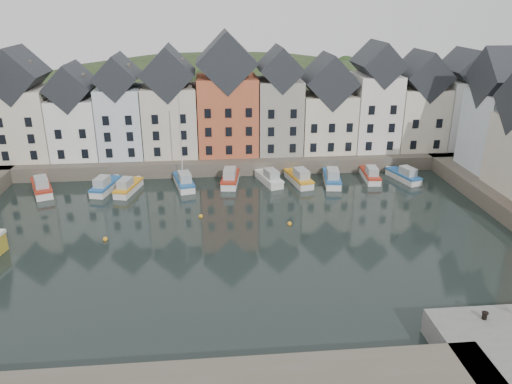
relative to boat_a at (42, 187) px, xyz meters
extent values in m
plane|color=black|center=(24.81, -17.93, -0.78)|extent=(260.00, 260.00, 0.00)
cube|color=#544E40|center=(24.81, 12.07, 0.22)|extent=(90.00, 16.00, 2.00)
ellipsoid|color=black|center=(24.81, 38.07, -18.78)|extent=(153.60, 70.40, 64.00)
sphere|color=#203216|center=(10.87, 33.00, 7.92)|extent=(5.77, 5.77, 5.77)
sphere|color=#203216|center=(49.67, 42.82, 7.34)|extent=(5.27, 5.27, 5.27)
sphere|color=#203216|center=(56.63, 36.27, 7.10)|extent=(5.07, 5.07, 5.07)
sphere|color=#203216|center=(39.09, 37.26, 7.04)|extent=(5.01, 5.01, 5.01)
sphere|color=#203216|center=(-12.86, 38.68, 5.80)|extent=(3.94, 3.94, 3.94)
sphere|color=#203216|center=(53.14, 42.32, 7.27)|extent=(5.21, 5.21, 5.21)
sphere|color=#203216|center=(26.80, 40.71, 7.55)|extent=(5.45, 5.45, 5.45)
sphere|color=#203216|center=(62.61, 30.38, 6.43)|extent=(4.49, 4.49, 4.49)
cube|color=#EDE1C6|center=(-4.36, 10.07, 6.26)|extent=(7.67, 8.00, 10.07)
cube|color=black|center=(-4.36, 10.07, 13.19)|extent=(7.67, 8.16, 7.67)
cube|color=white|center=(2.91, 10.07, 5.53)|extent=(6.56, 8.00, 8.61)
cube|color=black|center=(2.91, 10.07, 11.45)|extent=(6.56, 8.16, 6.56)
cube|color=silver|center=(9.44, 10.07, 6.23)|extent=(6.20, 8.00, 10.02)
cube|color=black|center=(9.44, 10.07, 12.77)|extent=(6.20, 8.16, 6.20)
cube|color=beige|center=(16.54, 10.07, 6.26)|extent=(7.70, 8.00, 10.08)
cube|color=black|center=(16.54, 10.07, 13.21)|extent=(7.70, 8.16, 7.70)
cube|color=#C15937|center=(24.88, 10.07, 6.86)|extent=(8.69, 8.00, 11.28)
cube|color=black|center=(24.88, 10.07, 14.65)|extent=(8.69, 8.16, 8.69)
cube|color=gray|center=(32.59, 10.07, 6.61)|extent=(6.43, 8.00, 10.78)
cube|color=black|center=(32.59, 10.07, 13.59)|extent=(6.43, 8.16, 6.43)
cube|color=beige|center=(39.89, 10.07, 5.50)|extent=(7.88, 8.00, 8.56)
cube|color=black|center=(39.89, 10.07, 11.73)|extent=(7.88, 8.16, 7.88)
cube|color=white|center=(47.23, 10.07, 6.86)|extent=(6.50, 8.00, 11.27)
cube|color=black|center=(47.23, 10.07, 14.10)|extent=(6.50, 8.16, 6.50)
cube|color=#EDE1C6|center=(54.24, 10.07, 5.88)|extent=(7.23, 8.00, 9.32)
cube|color=black|center=(54.24, 10.07, 12.33)|extent=(7.23, 8.16, 7.23)
cube|color=white|center=(61.10, 10.07, 6.38)|extent=(6.18, 8.00, 10.32)
cube|color=black|center=(61.10, 10.07, 13.07)|extent=(6.18, 8.16, 6.18)
cube|color=silver|center=(60.81, -1.67, 6.41)|extent=(7.47, 8.00, 10.38)
cube|color=black|center=(60.81, -1.67, 13.58)|extent=(7.62, 8.00, 8.00)
sphere|color=orange|center=(20.81, -9.93, -0.63)|extent=(0.50, 0.50, 0.50)
sphere|color=orange|center=(30.81, -12.93, -0.63)|extent=(0.50, 0.50, 0.50)
sphere|color=orange|center=(10.81, -14.93, -0.63)|extent=(0.50, 0.50, 0.50)
cube|color=silver|center=(-0.08, 0.20, -0.39)|extent=(4.38, 6.94, 1.22)
cube|color=#A32917|center=(-0.08, 0.20, 0.28)|extent=(4.53, 7.11, 0.28)
cube|color=#9BA1A2|center=(0.30, -0.73, 0.95)|extent=(2.45, 3.06, 1.34)
cube|color=silver|center=(8.21, -0.01, -0.42)|extent=(3.27, 6.41, 1.13)
cube|color=#225A9C|center=(8.21, -0.01, 0.19)|extent=(3.40, 6.56, 0.26)
cube|color=#9BA1A2|center=(7.99, -0.91, 0.81)|extent=(1.98, 2.73, 1.23)
cube|color=silver|center=(11.27, -0.72, -0.43)|extent=(3.22, 6.20, 1.09)
cube|color=orange|center=(11.27, -0.72, 0.16)|extent=(3.34, 6.34, 0.25)
cube|color=#9BA1A2|center=(11.05, -1.58, 0.76)|extent=(1.94, 2.65, 1.19)
cube|color=silver|center=(18.46, 0.60, -0.41)|extent=(3.19, 6.65, 1.17)
cube|color=#225A9C|center=(18.46, 0.60, 0.23)|extent=(3.32, 6.79, 0.27)
cube|color=#9BA1A2|center=(18.65, -0.33, 0.87)|extent=(1.99, 2.81, 1.28)
cylinder|color=silver|center=(18.32, 1.23, 5.61)|extent=(0.15, 0.15, 11.71)
cube|color=silver|center=(24.82, 1.43, -0.39)|extent=(2.91, 6.89, 1.22)
cube|color=#A32917|center=(24.82, 1.43, 0.28)|extent=(3.04, 7.04, 0.28)
cube|color=#9BA1A2|center=(24.68, 0.44, 0.95)|extent=(1.91, 2.86, 1.34)
cube|color=silver|center=(30.09, 0.99, -0.42)|extent=(3.40, 6.38, 1.12)
cube|color=silver|center=(30.09, 0.99, 0.19)|extent=(3.53, 6.52, 0.25)
cube|color=#9BA1A2|center=(30.34, 0.10, 0.80)|extent=(2.03, 2.74, 1.22)
cube|color=silver|center=(34.18, 0.52, -0.40)|extent=(3.20, 6.68, 1.18)
cube|color=orange|center=(34.18, 0.52, 0.24)|extent=(3.33, 6.82, 0.27)
cube|color=#9BA1A2|center=(34.37, -0.43, 0.88)|extent=(1.99, 2.82, 1.28)
cube|color=silver|center=(38.75, 0.12, -0.40)|extent=(2.83, 6.70, 1.19)
cube|color=#225A9C|center=(38.75, 0.12, 0.25)|extent=(2.95, 6.84, 0.27)
cube|color=#9BA1A2|center=(38.61, -0.84, 0.90)|extent=(1.86, 2.78, 1.30)
cube|color=silver|center=(44.48, 1.06, -0.43)|extent=(2.25, 6.03, 1.08)
cube|color=#A32917|center=(44.48, 1.06, 0.16)|extent=(2.36, 6.15, 0.25)
cube|color=#9BA1A2|center=(44.41, 0.18, 0.75)|extent=(1.57, 2.47, 1.18)
cube|color=silver|center=(49.04, 0.36, -0.43)|extent=(3.40, 6.17, 1.08)
cube|color=#225A9C|center=(49.04, 0.36, 0.16)|extent=(3.53, 6.31, 0.25)
cube|color=#9BA1A2|center=(49.30, -0.48, 0.75)|extent=(2.00, 2.66, 1.18)
cylinder|color=black|center=(41.72, -34.54, 1.47)|extent=(0.36, 0.36, 0.50)
cylinder|color=black|center=(41.72, -34.54, 1.74)|extent=(0.48, 0.48, 0.08)
camera|label=1|loc=(22.22, -63.42, 23.10)|focal=35.00mm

